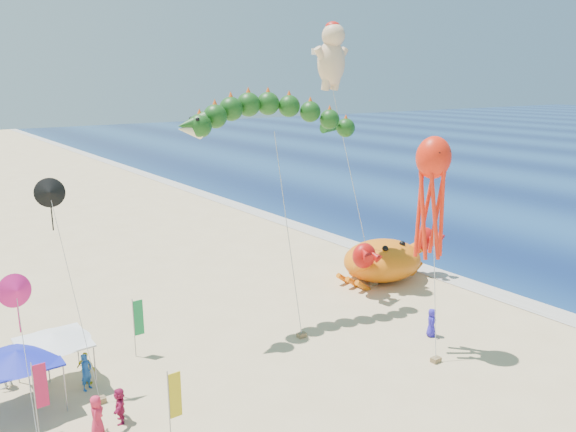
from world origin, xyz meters
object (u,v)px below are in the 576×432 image
object	(u,v)px
octopus_kite	(432,188)
canopy_white	(53,338)
canopy_blue	(17,356)
crab_inflatable	(384,259)
dragon_kite	(272,122)
cherub_kite	(332,55)

from	to	relation	value
octopus_kite	canopy_white	distance (m)	19.60
canopy_white	canopy_blue	bearing A→B (deg)	-151.96
crab_inflatable	canopy_blue	world-z (taller)	crab_inflatable
dragon_kite	cherub_kite	world-z (taller)	cherub_kite
canopy_blue	canopy_white	size ratio (longest dim) A/B	1.07
octopus_kite	cherub_kite	bearing A→B (deg)	77.22
octopus_kite	canopy_blue	size ratio (longest dim) A/B	3.18
canopy_blue	canopy_white	xyz separation A→B (m)	(1.71, 0.91, -0.00)
cherub_kite	canopy_blue	size ratio (longest dim) A/B	4.96
crab_inflatable	octopus_kite	distance (m)	12.76
dragon_kite	octopus_kite	bearing A→B (deg)	-62.82
octopus_kite	dragon_kite	bearing A→B (deg)	117.18
cherub_kite	octopus_kite	distance (m)	13.09
canopy_white	octopus_kite	bearing A→B (deg)	-23.55
cherub_kite	canopy_blue	bearing A→B (deg)	-168.45
cherub_kite	canopy_blue	xyz separation A→B (m)	(-21.18, -4.33, -13.19)
dragon_kite	canopy_blue	distance (m)	17.33
crab_inflatable	cherub_kite	xyz separation A→B (m)	(-3.43, 2.06, 14.06)
dragon_kite	octopus_kite	distance (m)	9.65
cherub_kite	crab_inflatable	bearing A→B (deg)	-31.03
crab_inflatable	dragon_kite	world-z (taller)	dragon_kite
crab_inflatable	canopy_blue	size ratio (longest dim) A/B	2.28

